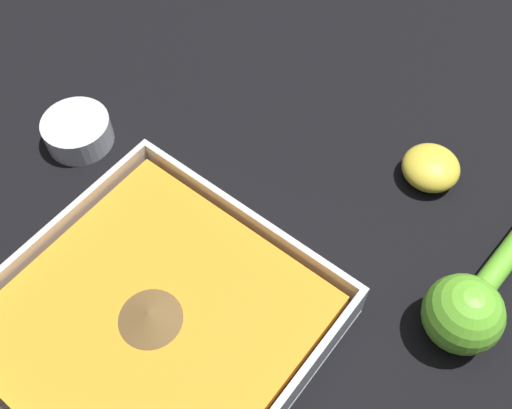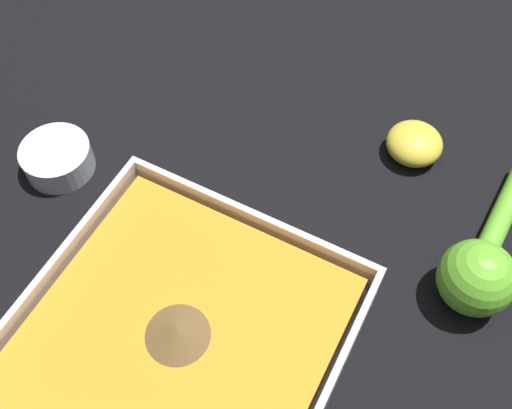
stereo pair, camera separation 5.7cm
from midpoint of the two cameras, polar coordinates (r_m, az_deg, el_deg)
The scene contains 5 objects.
ground_plane at distance 0.55m, azimuth -10.13°, elevation -10.81°, with size 4.00×4.00×0.00m, color black.
square_dish at distance 0.52m, azimuth -6.60°, elevation -11.77°, with size 0.26×0.26×0.05m.
spice_bowl at distance 0.66m, azimuth -14.24°, elevation 6.56°, with size 0.07×0.07×0.03m.
lemon_squeezer at distance 0.56m, azimuth 22.59°, elevation -8.98°, with size 0.07×0.19×0.07m.
lemon_half at distance 0.64m, azimuth 18.79°, elevation 3.15°, with size 0.06×0.06×0.03m.
Camera 1 is at (-0.23, 0.09, 0.50)m, focal length 42.00 mm.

